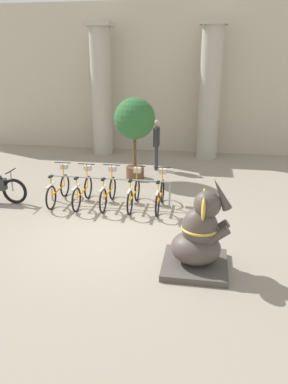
# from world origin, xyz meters

# --- Properties ---
(ground_plane) EXTENTS (60.00, 60.00, 0.00)m
(ground_plane) POSITION_xyz_m (0.00, 0.00, 0.00)
(ground_plane) COLOR gray
(building_facade) EXTENTS (20.00, 0.20, 6.00)m
(building_facade) POSITION_xyz_m (0.00, 8.60, 3.00)
(building_facade) COLOR #BCB29E
(building_facade) RESTS_ON ground_plane
(column_left) EXTENTS (1.03, 1.03, 5.16)m
(column_left) POSITION_xyz_m (-2.17, 7.60, 2.62)
(column_left) COLOR #ADA899
(column_left) RESTS_ON ground_plane
(column_right) EXTENTS (1.03, 1.03, 5.16)m
(column_right) POSITION_xyz_m (2.17, 7.60, 2.62)
(column_right) COLOR #ADA899
(column_right) RESTS_ON ground_plane
(bike_rack) EXTENTS (3.49, 0.05, 0.77)m
(bike_rack) POSITION_xyz_m (-0.44, 1.95, 0.60)
(bike_rack) COLOR gray
(bike_rack) RESTS_ON ground_plane
(bicycle_0) EXTENTS (0.48, 1.69, 1.06)m
(bicycle_0) POSITION_xyz_m (-1.89, 1.86, 0.41)
(bicycle_0) COLOR black
(bicycle_0) RESTS_ON ground_plane
(bicycle_1) EXTENTS (0.48, 1.69, 1.06)m
(bicycle_1) POSITION_xyz_m (-1.17, 1.84, 0.41)
(bicycle_1) COLOR black
(bicycle_1) RESTS_ON ground_plane
(bicycle_2) EXTENTS (0.48, 1.69, 1.06)m
(bicycle_2) POSITION_xyz_m (-0.44, 1.87, 0.41)
(bicycle_2) COLOR black
(bicycle_2) RESTS_ON ground_plane
(bicycle_3) EXTENTS (0.48, 1.69, 1.06)m
(bicycle_3) POSITION_xyz_m (0.28, 1.87, 0.41)
(bicycle_3) COLOR black
(bicycle_3) RESTS_ON ground_plane
(bicycle_4) EXTENTS (0.48, 1.69, 1.06)m
(bicycle_4) POSITION_xyz_m (1.00, 1.87, 0.41)
(bicycle_4) COLOR black
(bicycle_4) RESTS_ON ground_plane
(elephant_statue) EXTENTS (1.26, 1.26, 1.90)m
(elephant_statue) POSITION_xyz_m (2.12, -1.04, 0.64)
(elephant_statue) COLOR #4C4742
(elephant_statue) RESTS_ON ground_plane
(person_pedestrian) EXTENTS (0.24, 0.47, 1.81)m
(person_pedestrian) POSITION_xyz_m (0.38, 5.56, 1.10)
(person_pedestrian) COLOR #383342
(person_pedestrian) RESTS_ON ground_plane
(potted_tree) EXTENTS (1.34, 1.34, 2.69)m
(potted_tree) POSITION_xyz_m (-0.18, 4.41, 1.91)
(potted_tree) COLOR brown
(potted_tree) RESTS_ON ground_plane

